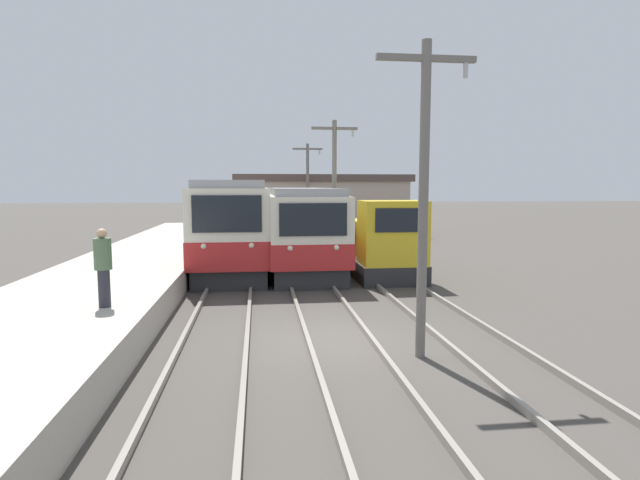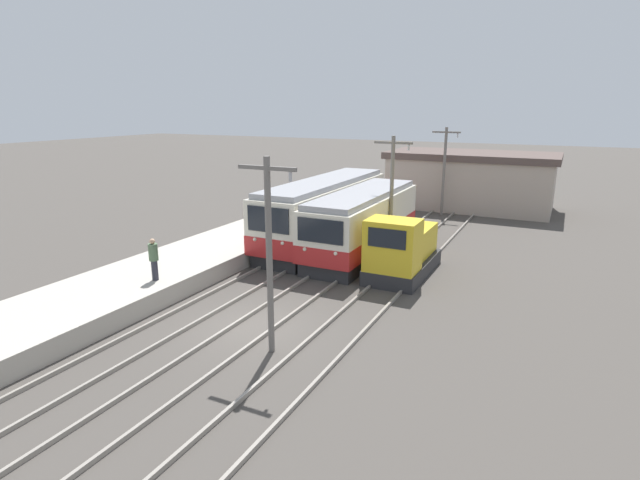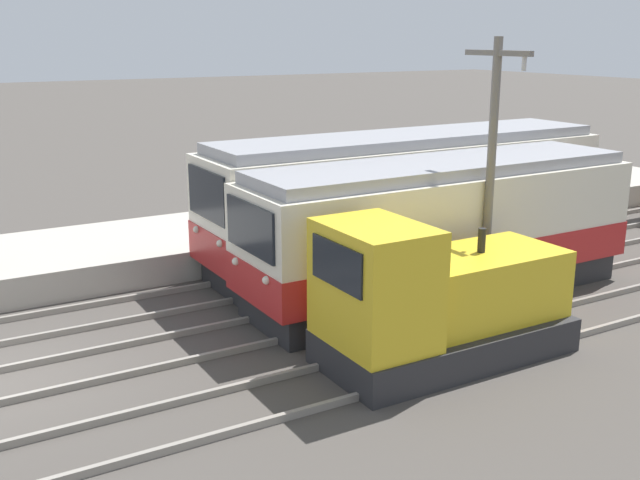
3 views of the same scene
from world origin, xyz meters
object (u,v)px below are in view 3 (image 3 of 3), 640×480
Objects in this scene: shunting_locomotive at (436,303)px; catenary_mast_mid at (491,168)px; commuter_train_center at (440,234)px; commuter_train_left at (408,203)px.

catenary_mast_mid reaches higher than shunting_locomotive.
commuter_train_center is 2.41m from catenary_mast_mid.
commuter_train_left is at bearing 158.62° from commuter_train_center.
catenary_mast_mid is at bearing -12.62° from commuter_train_left.
catenary_mast_mid is (1.51, 0.13, 1.87)m from commuter_train_center.
commuter_train_center is at bearing -21.38° from commuter_train_left.
commuter_train_left reaches higher than commuter_train_center.
commuter_train_left is at bearing 167.38° from catenary_mast_mid.
catenary_mast_mid reaches higher than commuter_train_left.
shunting_locomotive is at bearing -31.99° from commuter_train_left.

